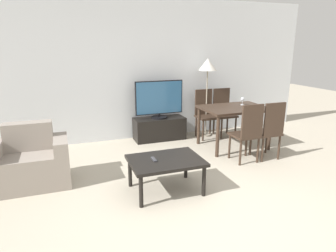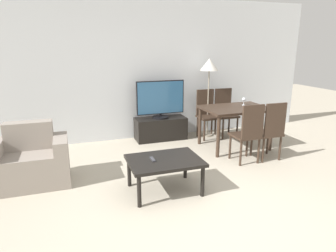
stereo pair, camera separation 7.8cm
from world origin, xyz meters
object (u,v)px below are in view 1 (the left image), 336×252
(dining_table, at_px, (234,112))
(dining_chair_near, at_px, (248,131))
(dining_chair_near_right, at_px, (269,128))
(dining_chair_far_left, at_px, (205,112))
(armchair, at_px, (31,163))
(dining_chair_far, at_px, (223,110))
(tv, at_px, (159,100))
(remote_primary, at_px, (154,159))
(tv_stand, at_px, (159,129))
(coffee_table, at_px, (166,163))
(floor_lamp, at_px, (208,68))
(wine_glass_left, at_px, (242,100))

(dining_table, xyz_separation_m, dining_chair_near, (-0.21, -0.74, -0.13))
(dining_chair_near_right, relative_size, dining_chair_far_left, 1.00)
(armchair, distance_m, dining_chair_near_right, 3.61)
(dining_chair_far, bearing_deg, tv, 173.68)
(dining_chair_far, xyz_separation_m, remote_primary, (-2.10, -1.94, -0.08))
(tv_stand, relative_size, dining_chair_near_right, 1.03)
(tv, height_order, dining_chair_near_right, tv)
(dining_chair_near_right, bearing_deg, armchair, 175.47)
(coffee_table, height_order, floor_lamp, floor_lamp)
(armchair, xyz_separation_m, tv_stand, (2.25, 1.35, -0.10))
(tv, xyz_separation_m, dining_chair_far, (1.34, -0.15, -0.28))
(dining_chair_near_right, height_order, remote_primary, dining_chair_near_right)
(dining_chair_near, bearing_deg, dining_chair_far_left, 90.00)
(dining_chair_near_right, distance_m, floor_lamp, 1.81)
(tv_stand, distance_m, tv, 0.59)
(wine_glass_left, bearing_deg, dining_table, -153.25)
(coffee_table, relative_size, floor_lamp, 0.58)
(floor_lamp, bearing_deg, dining_chair_near, -92.12)
(armchair, xyz_separation_m, dining_chair_far_left, (3.18, 1.20, 0.21))
(dining_chair_far, bearing_deg, dining_chair_near_right, -90.00)
(tv, relative_size, dining_chair_far, 0.98)
(armchair, height_order, remote_primary, armchair)
(tv_stand, distance_m, floor_lamp, 1.53)
(coffee_table, bearing_deg, dining_chair_far_left, 51.85)
(tv_stand, bearing_deg, coffee_table, -106.11)
(coffee_table, relative_size, dining_table, 0.78)
(wine_glass_left, bearing_deg, dining_chair_near, -117.22)
(dining_chair_far, bearing_deg, dining_chair_near, -105.50)
(floor_lamp, bearing_deg, wine_glass_left, -61.14)
(coffee_table, distance_m, dining_chair_near_right, 2.02)
(dining_chair_far_left, bearing_deg, dining_table, -74.50)
(armchair, xyz_separation_m, dining_table, (3.38, 0.46, 0.34))
(tv_stand, bearing_deg, dining_chair_far, -6.42)
(armchair, bearing_deg, dining_chair_far_left, 20.60)
(armchair, relative_size, coffee_table, 1.07)
(coffee_table, xyz_separation_m, dining_chair_far, (1.95, 1.96, 0.14))
(floor_lamp, bearing_deg, dining_table, -79.76)
(coffee_table, xyz_separation_m, dining_table, (1.75, 1.22, 0.26))
(dining_chair_near_right, xyz_separation_m, remote_primary, (-2.10, -0.46, -0.08))
(remote_primary, height_order, wine_glass_left, wine_glass_left)
(dining_chair_near_right, relative_size, floor_lamp, 0.61)
(floor_lamp, height_order, remote_primary, floor_lamp)
(armchair, relative_size, dining_chair_far, 1.01)
(armchair, xyz_separation_m, dining_chair_far, (3.59, 1.20, 0.21))
(tv, relative_size, wine_glass_left, 6.51)
(tv, relative_size, dining_chair_far_left, 0.98)
(dining_table, distance_m, dining_chair_far, 0.78)
(armchair, distance_m, dining_table, 3.43)
(floor_lamp, distance_m, remote_primary, 2.83)
(remote_primary, bearing_deg, dining_chair_far_left, 48.93)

